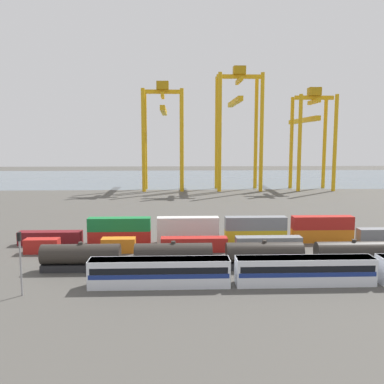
{
  "coord_description": "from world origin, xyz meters",
  "views": [
    {
      "loc": [
        -14.08,
        -74.03,
        20.12
      ],
      "look_at": [
        -10.18,
        26.8,
        7.51
      ],
      "focal_mm": 38.62,
      "sensor_mm": 36.0,
      "label": 1
    }
  ],
  "objects_px": {
    "shipping_container_9": "(255,236)",
    "gantry_crane_east": "(310,128)",
    "freight_tank_row": "(264,255)",
    "shipping_container_5": "(120,237)",
    "gantry_crane_west": "(163,124)",
    "passenger_train": "(305,269)",
    "signal_mast": "(20,255)",
    "shipping_container_7": "(188,237)",
    "gantry_crane_central": "(238,116)"
  },
  "relations": [
    {
      "from": "shipping_container_9",
      "to": "gantry_crane_east",
      "type": "bearing_deg",
      "value": 66.34
    },
    {
      "from": "freight_tank_row",
      "to": "gantry_crane_east",
      "type": "relative_size",
      "value": 1.68
    },
    {
      "from": "freight_tank_row",
      "to": "gantry_crane_east",
      "type": "xyz_separation_m",
      "value": [
        42.02,
        108.44,
        23.03
      ]
    },
    {
      "from": "shipping_container_5",
      "to": "gantry_crane_west",
      "type": "distance_m",
      "value": 94.75
    },
    {
      "from": "passenger_train",
      "to": "signal_mast",
      "type": "xyz_separation_m",
      "value": [
        -38.17,
        -2.83,
        3.27
      ]
    },
    {
      "from": "shipping_container_5",
      "to": "freight_tank_row",
      "type": "bearing_deg",
      "value": -33.65
    },
    {
      "from": "passenger_train",
      "to": "freight_tank_row",
      "type": "distance_m",
      "value": 8.55
    },
    {
      "from": "passenger_train",
      "to": "shipping_container_5",
      "type": "bearing_deg",
      "value": 140.35
    },
    {
      "from": "signal_mast",
      "to": "shipping_container_7",
      "type": "relative_size",
      "value": 0.7
    },
    {
      "from": "shipping_container_5",
      "to": "gantry_crane_east",
      "type": "distance_m",
      "value": 116.15
    },
    {
      "from": "shipping_container_7",
      "to": "gantry_crane_west",
      "type": "xyz_separation_m",
      "value": [
        -7.47,
        91.07,
        25.45
      ]
    },
    {
      "from": "freight_tank_row",
      "to": "gantry_crane_east",
      "type": "bearing_deg",
      "value": 68.82
    },
    {
      "from": "gantry_crane_central",
      "to": "freight_tank_row",
      "type": "bearing_deg",
      "value": -96.12
    },
    {
      "from": "passenger_train",
      "to": "gantry_crane_central",
      "type": "distance_m",
      "value": 118.19
    },
    {
      "from": "gantry_crane_west",
      "to": "gantry_crane_east",
      "type": "distance_m",
      "value": 61.11
    },
    {
      "from": "freight_tank_row",
      "to": "gantry_crane_central",
      "type": "distance_m",
      "value": 111.28
    },
    {
      "from": "shipping_container_7",
      "to": "shipping_container_9",
      "type": "height_order",
      "value": "same"
    },
    {
      "from": "gantry_crane_central",
      "to": "gantry_crane_west",
      "type": "bearing_deg",
      "value": 178.94
    },
    {
      "from": "passenger_train",
      "to": "gantry_crane_west",
      "type": "bearing_deg",
      "value": 101.38
    },
    {
      "from": "signal_mast",
      "to": "gantry_crane_east",
      "type": "bearing_deg",
      "value": 57.36
    },
    {
      "from": "shipping_container_7",
      "to": "gantry_crane_west",
      "type": "distance_m",
      "value": 94.86
    },
    {
      "from": "shipping_container_7",
      "to": "gantry_crane_central",
      "type": "bearing_deg",
      "value": 75.7
    },
    {
      "from": "gantry_crane_east",
      "to": "shipping_container_9",
      "type": "bearing_deg",
      "value": -113.66
    },
    {
      "from": "shipping_container_7",
      "to": "freight_tank_row",
      "type": "bearing_deg",
      "value": -55.12
    },
    {
      "from": "signal_mast",
      "to": "gantry_crane_east",
      "type": "xyz_separation_m",
      "value": [
        76.07,
        118.76,
        19.79
      ]
    },
    {
      "from": "passenger_train",
      "to": "gantry_crane_west",
      "type": "distance_m",
      "value": 120.06
    },
    {
      "from": "shipping_container_9",
      "to": "gantry_crane_east",
      "type": "xyz_separation_m",
      "value": [
        40.22,
        91.8,
        23.9
      ]
    },
    {
      "from": "shipping_container_7",
      "to": "shipping_container_9",
      "type": "xyz_separation_m",
      "value": [
        13.4,
        0.0,
        0.0
      ]
    },
    {
      "from": "freight_tank_row",
      "to": "shipping_container_7",
      "type": "height_order",
      "value": "freight_tank_row"
    },
    {
      "from": "shipping_container_9",
      "to": "gantry_crane_west",
      "type": "distance_m",
      "value": 96.84
    },
    {
      "from": "passenger_train",
      "to": "signal_mast",
      "type": "height_order",
      "value": "signal_mast"
    },
    {
      "from": "shipping_container_7",
      "to": "gantry_crane_east",
      "type": "bearing_deg",
      "value": 59.71
    },
    {
      "from": "freight_tank_row",
      "to": "gantry_crane_east",
      "type": "distance_m",
      "value": 118.55
    },
    {
      "from": "passenger_train",
      "to": "freight_tank_row",
      "type": "xyz_separation_m",
      "value": [
        -4.12,
        7.49,
        0.03
      ]
    },
    {
      "from": "shipping_container_5",
      "to": "gantry_crane_west",
      "type": "bearing_deg",
      "value": 86.27
    },
    {
      "from": "gantry_crane_east",
      "to": "gantry_crane_central",
      "type": "bearing_deg",
      "value": -177.57
    },
    {
      "from": "signal_mast",
      "to": "gantry_crane_west",
      "type": "height_order",
      "value": "gantry_crane_west"
    },
    {
      "from": "signal_mast",
      "to": "gantry_crane_east",
      "type": "distance_m",
      "value": 142.41
    },
    {
      "from": "freight_tank_row",
      "to": "gantry_crane_west",
      "type": "height_order",
      "value": "gantry_crane_west"
    },
    {
      "from": "signal_mast",
      "to": "shipping_container_9",
      "type": "bearing_deg",
      "value": 36.94
    },
    {
      "from": "signal_mast",
      "to": "gantry_crane_central",
      "type": "distance_m",
      "value": 128.34
    },
    {
      "from": "shipping_container_5",
      "to": "shipping_container_9",
      "type": "distance_m",
      "value": 26.8
    },
    {
      "from": "gantry_crane_central",
      "to": "shipping_container_7",
      "type": "bearing_deg",
      "value": -104.3
    },
    {
      "from": "shipping_container_5",
      "to": "shipping_container_9",
      "type": "height_order",
      "value": "same"
    },
    {
      "from": "shipping_container_7",
      "to": "gantry_crane_west",
      "type": "relative_size",
      "value": 0.28
    },
    {
      "from": "gantry_crane_west",
      "to": "gantry_crane_east",
      "type": "xyz_separation_m",
      "value": [
        61.09,
        0.73,
        -1.55
      ]
    },
    {
      "from": "signal_mast",
      "to": "shipping_container_7",
      "type": "distance_m",
      "value": 35.32
    },
    {
      "from": "passenger_train",
      "to": "shipping_container_5",
      "type": "xyz_separation_m",
      "value": [
        -29.12,
        24.13,
        -0.84
      ]
    },
    {
      "from": "shipping_container_5",
      "to": "shipping_container_7",
      "type": "distance_m",
      "value": 13.4
    },
    {
      "from": "shipping_container_5",
      "to": "gantry_crane_central",
      "type": "bearing_deg",
      "value": 68.05
    }
  ]
}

